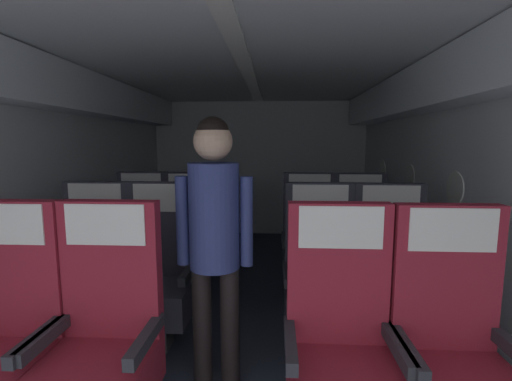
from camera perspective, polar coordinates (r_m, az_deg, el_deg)
ground at (r=3.15m, az=-1.97°, el=-19.85°), size 3.55×6.02×0.02m
fuselage_shell at (r=3.06m, az=-1.62°, el=9.14°), size 3.43×5.67×2.14m
seat_a_left_window at (r=2.22m, az=-35.61°, el=-19.32°), size 0.52×0.47×1.16m
seat_a_left_aisle at (r=1.98m, az=-23.33°, el=-21.77°), size 0.52×0.47×1.16m
seat_a_right_aisle at (r=1.96m, az=29.09°, el=-22.42°), size 0.52×0.47×1.16m
seat_a_right_window at (r=1.84m, az=13.37°, el=-23.83°), size 0.52×0.47×1.16m
seat_b_left_window at (r=2.88m, az=-24.62°, el=-12.40°), size 0.52×0.47×1.16m
seat_b_left_aisle at (r=2.70m, az=-15.30°, el=-13.36°), size 0.52×0.47×1.16m
seat_b_right_aisle at (r=2.69m, az=20.82°, el=-13.66°), size 0.52×0.47×1.16m
seat_b_right_window at (r=2.60m, az=10.20°, el=-14.01°), size 0.52×0.47×1.16m
seat_c_left_window at (r=3.64m, az=-18.07°, el=-7.97°), size 0.52×0.47×1.16m
seat_c_left_aisle at (r=3.47m, az=-10.85°, el=-8.46°), size 0.52×0.47×1.16m
seat_c_right_aisle at (r=3.48m, az=16.35°, el=-8.62°), size 0.52×0.47×1.16m
seat_c_right_window at (r=3.41m, az=8.52°, el=-8.74°), size 0.52×0.47×1.16m
flight_attendant at (r=2.00m, az=-6.69°, el=-5.97°), size 0.43×0.28×1.58m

